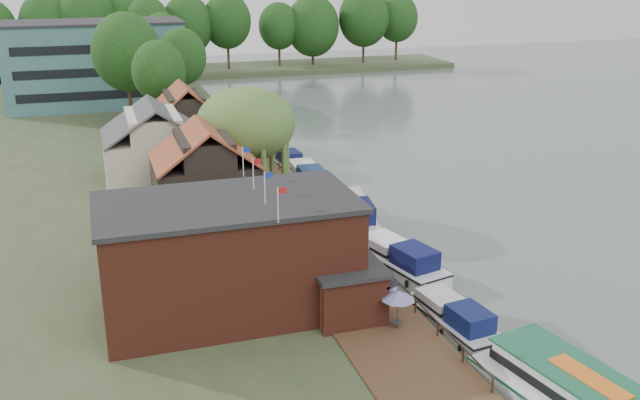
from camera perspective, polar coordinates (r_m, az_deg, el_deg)
ground at (r=51.45m, az=10.58°, el=-6.61°), size 260.00×260.00×0.00m
land_bank at (r=78.85m, az=-22.28°, el=1.68°), size 50.00×140.00×1.00m
quay_deck at (r=56.67m, az=-1.31°, el=-2.69°), size 6.00×50.00×0.10m
quay_rail at (r=57.72m, az=1.12°, el=-1.80°), size 0.20×49.00×1.00m
pub at (r=44.05m, az=-4.75°, el=-4.17°), size 20.00×11.00×7.30m
hotel_block at (r=111.57m, az=-17.49°, el=10.38°), size 25.40×12.40×12.30m
cottage_a at (r=57.59m, az=-9.18°, el=1.85°), size 8.60×7.60×8.50m
cottage_b at (r=66.86m, az=-13.08°, el=3.96°), size 9.60×8.60×8.50m
cottage_c at (r=75.96m, az=-10.71°, el=5.87°), size 7.60×7.60×8.50m
willow at (r=62.84m, az=-5.89°, el=4.33°), size 8.60×8.60×10.43m
umbrella_0 at (r=42.43m, az=6.22°, el=-8.68°), size 2.01×2.01×2.38m
umbrella_1 at (r=43.78m, az=4.68°, el=-7.72°), size 2.39×2.39×2.38m
umbrella_2 at (r=46.18m, az=3.77°, el=-6.23°), size 2.10×2.10×2.38m
umbrella_3 at (r=49.51m, az=2.86°, el=-4.43°), size 1.98×1.98×2.38m
umbrella_4 at (r=51.35m, az=0.51°, el=-3.53°), size 2.39×2.39×2.38m
umbrella_5 at (r=55.70m, az=0.27°, el=-1.71°), size 2.19×2.19×2.38m
cruiser_0 at (r=45.01m, az=10.59°, el=-8.96°), size 4.00×9.28×2.14m
cruiser_1 at (r=52.40m, az=6.23°, el=-4.42°), size 5.62×10.65×2.47m
cruiser_2 at (r=61.13m, az=2.62°, el=-0.78°), size 5.26×11.35×2.69m
cruiser_3 at (r=71.31m, az=-1.07°, el=2.03°), size 3.88×10.42×2.50m
cruiser_4 at (r=78.23m, az=-2.89°, el=3.43°), size 3.68×9.56×2.25m
swan at (r=40.18m, az=17.28°, el=-14.61°), size 0.44×0.44×0.44m
bank_tree_0 at (r=83.70m, az=-12.65°, el=8.23°), size 6.03×6.03×12.25m
bank_tree_1 at (r=93.11m, az=-15.12°, el=9.84°), size 8.45×8.45×14.72m
bank_tree_2 at (r=101.65m, az=-10.95°, el=10.05°), size 6.81×6.81×11.95m
bank_tree_3 at (r=119.13m, az=-12.41°, el=11.40°), size 6.90×6.90×12.77m
bank_tree_4 at (r=127.25m, az=-13.93°, el=11.48°), size 8.78×8.78×11.65m
bank_tree_5 at (r=136.57m, az=-13.52°, el=12.56°), size 7.75×7.75×14.43m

